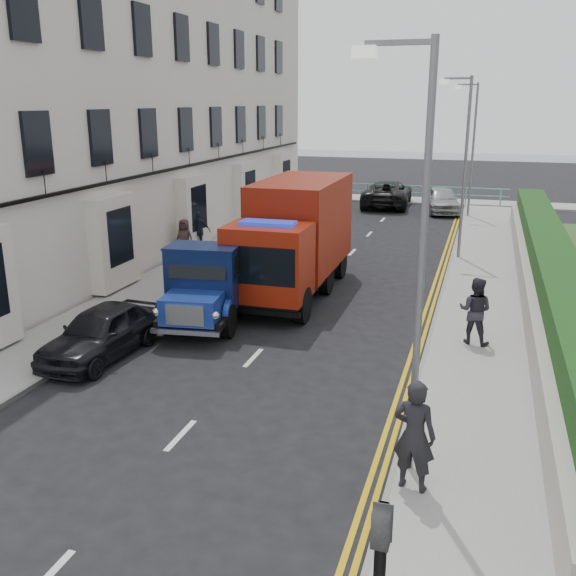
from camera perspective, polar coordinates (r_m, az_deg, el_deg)
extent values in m
plane|color=black|center=(14.24, -5.91, -9.15)|extent=(120.00, 120.00, 0.00)
cube|color=gray|center=(24.00, -9.01, 1.53)|extent=(2.40, 38.00, 0.12)
cube|color=gray|center=(21.65, 16.85, -0.61)|extent=(2.60, 38.00, 0.12)
cube|color=gray|center=(41.56, 9.96, 7.71)|extent=(30.00, 2.50, 0.12)
plane|color=slate|center=(72.23, 13.28, 11.05)|extent=(120.00, 120.00, 0.00)
cube|color=silver|center=(28.81, -14.08, 17.64)|extent=(6.00, 30.00, 14.00)
cube|color=black|center=(27.45, -7.83, 10.94)|extent=(0.12, 28.00, 0.10)
cube|color=#B2AD9E|center=(21.57, 20.40, 0.35)|extent=(0.30, 28.00, 1.00)
cube|color=#133C13|center=(21.52, 22.36, 1.22)|extent=(1.20, 28.00, 1.70)
cube|color=#59B2A5|center=(40.63, 9.88, 8.98)|extent=(13.00, 0.08, 0.06)
cube|color=#59B2A5|center=(40.69, 9.85, 8.38)|extent=(13.00, 0.06, 0.05)
cylinder|color=slate|center=(10.17, 11.74, 1.13)|extent=(0.12, 0.12, 7.00)
cube|color=slate|center=(9.92, 9.88, 20.70)|extent=(1.00, 0.08, 0.08)
cube|color=beige|center=(9.99, 6.82, 20.10)|extent=(0.35, 0.18, 0.18)
cylinder|color=slate|center=(25.93, 15.44, 9.98)|extent=(0.12, 0.12, 7.00)
cube|color=slate|center=(25.84, 14.87, 17.57)|extent=(1.00, 0.08, 0.08)
cube|color=beige|center=(25.86, 13.69, 17.38)|extent=(0.35, 0.18, 0.18)
cylinder|color=slate|center=(35.89, 16.10, 11.54)|extent=(0.12, 0.12, 7.00)
cube|color=slate|center=(35.82, 15.71, 17.02)|extent=(1.00, 0.08, 0.08)
cube|color=beige|center=(35.84, 14.86, 16.89)|extent=(0.35, 0.18, 0.18)
imported|color=black|center=(5.57, 8.18, -22.88)|extent=(0.16, 0.20, 1.00)
cylinder|color=black|center=(17.65, -10.59, -2.63)|extent=(0.37, 0.94, 0.91)
cylinder|color=black|center=(17.17, -5.32, -2.95)|extent=(0.37, 0.94, 0.91)
cylinder|color=black|center=(20.05, -8.05, -0.20)|extent=(0.37, 0.94, 0.91)
cylinder|color=black|center=(19.63, -3.38, -0.43)|extent=(0.37, 0.94, 0.91)
cube|color=black|center=(18.56, -6.81, -1.08)|extent=(2.41, 4.76, 0.17)
cube|color=navy|center=(16.86, -8.48, -1.73)|extent=(1.63, 1.42, 0.68)
cube|color=silver|center=(16.29, -9.16, -2.41)|extent=(1.00, 0.21, 0.52)
cube|color=#0B1740|center=(17.70, -7.49, 1.01)|extent=(2.04, 1.39, 1.66)
cube|color=black|center=(19.55, -5.91, 0.51)|extent=(2.34, 2.91, 0.11)
cylinder|color=black|center=(18.80, -4.65, -0.99)|extent=(0.32, 1.06, 1.05)
cylinder|color=black|center=(18.20, 1.27, -1.53)|extent=(0.32, 1.06, 1.05)
cylinder|color=black|center=(21.49, -1.81, 1.27)|extent=(0.32, 1.06, 1.05)
cylinder|color=black|center=(20.96, 3.43, 0.86)|extent=(0.32, 1.06, 1.05)
cylinder|color=black|center=(23.43, -0.19, 2.55)|extent=(0.32, 1.06, 1.05)
cylinder|color=black|center=(22.95, 4.64, 2.21)|extent=(0.32, 1.06, 1.05)
cube|color=black|center=(20.71, 0.42, 1.25)|extent=(2.28, 6.73, 0.24)
cube|color=maroon|center=(18.15, -1.77, 2.35)|extent=(2.32, 1.85, 2.11)
cube|color=black|center=(17.32, -2.69, 1.99)|extent=(2.11, 0.10, 1.05)
cube|color=maroon|center=(21.37, 1.22, 5.80)|extent=(2.45, 5.01, 2.88)
imported|color=black|center=(16.44, -16.26, -3.77)|extent=(1.73, 3.85, 1.28)
imported|color=teal|center=(23.90, -2.23, 3.26)|extent=(2.07, 4.46, 1.41)
imported|color=silver|center=(27.81, 0.65, 5.10)|extent=(2.25, 4.90, 1.39)
imported|color=black|center=(39.16, 8.81, 8.32)|extent=(2.84, 5.74, 1.56)
imported|color=#9D9CA1|center=(37.54, 13.54, 7.62)|extent=(2.52, 4.46, 1.43)
imported|color=black|center=(10.51, 11.17, -12.73)|extent=(0.75, 0.57, 1.87)
imported|color=#2B2932|center=(16.93, 16.29, -1.95)|extent=(0.97, 0.83, 1.74)
imported|color=#1B2632|center=(26.66, -7.95, 5.04)|extent=(1.06, 0.67, 1.68)
imported|color=#3B2B2B|center=(25.52, -9.18, 4.34)|extent=(0.80, 0.56, 1.56)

